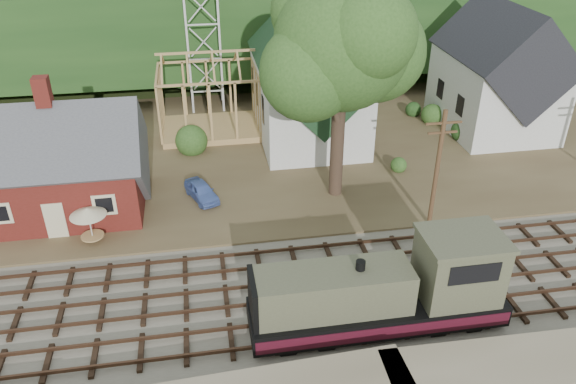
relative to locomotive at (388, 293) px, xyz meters
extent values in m
plane|color=#384C1E|center=(-1.40, 3.00, -2.17)|extent=(140.00, 140.00, 0.00)
cube|color=#726B5B|center=(-1.40, 3.00, -2.09)|extent=(64.00, 11.00, 0.16)
cube|color=brown|center=(-1.40, 21.00, -2.02)|extent=(64.00, 26.00, 0.30)
cube|color=#1E3F19|center=(-1.40, 45.00, -2.17)|extent=(70.00, 28.96, 12.74)
cube|color=black|center=(-1.40, 61.00, -2.17)|extent=(80.00, 20.00, 12.00)
cube|color=#581A14|center=(-17.40, 14.00, 0.03)|extent=(10.00, 7.00, 3.80)
cube|color=#4C4C51|center=(-17.40, 14.00, 1.93)|extent=(10.80, 7.41, 7.41)
cube|color=#581A14|center=(-17.40, 14.00, 6.23)|extent=(0.90, 0.90, 1.80)
cube|color=beige|center=(-17.40, 10.48, -0.67)|extent=(1.20, 0.06, 2.40)
cube|color=silver|center=(0.60, 23.00, 1.33)|extent=(8.00, 12.00, 6.40)
cube|color=#17341B|center=(0.60, 23.00, 4.53)|extent=(8.40, 12.96, 8.40)
cube|color=silver|center=(0.60, 17.00, 6.53)|extent=(2.40, 2.40, 4.00)
cone|color=#17341B|center=(0.60, 17.00, 9.83)|extent=(5.37, 5.37, 2.60)
cube|color=silver|center=(16.60, 22.00, 1.33)|extent=(8.00, 10.00, 6.40)
cube|color=black|center=(16.60, 22.00, 4.53)|extent=(8.40, 10.80, 8.40)
cube|color=tan|center=(-7.40, 25.00, -1.62)|extent=(8.00, 6.00, 0.50)
cube|color=tan|center=(-7.40, 25.00, 5.03)|extent=(8.00, 0.18, 0.18)
cube|color=silver|center=(-8.80, 29.60, 4.13)|extent=(0.18, 0.18, 12.00)
cube|color=silver|center=(-6.00, 29.60, 4.13)|extent=(0.18, 0.18, 12.00)
cube|color=silver|center=(-8.80, 32.40, 4.13)|extent=(0.18, 0.18, 12.00)
cube|color=silver|center=(-6.00, 32.40, 4.13)|extent=(0.18, 0.18, 12.00)
cylinder|color=#38281E|center=(0.60, 13.00, 2.13)|extent=(0.90, 0.90, 8.00)
sphere|color=#2E521E|center=(0.60, 13.00, 8.63)|extent=(8.40, 8.40, 8.40)
sphere|color=#2E521E|center=(3.10, 14.00, 7.63)|extent=(6.40, 6.40, 6.40)
sphere|color=#2E521E|center=(-1.60, 12.20, 7.13)|extent=(6.00, 6.00, 6.00)
cylinder|color=#4C331E|center=(5.60, 8.20, 1.83)|extent=(0.28, 0.28, 8.00)
cube|color=#4C331E|center=(5.60, 8.20, 5.03)|extent=(2.20, 0.12, 0.12)
cube|color=#4C331E|center=(5.60, 8.20, 4.43)|extent=(1.80, 0.12, 0.12)
cube|color=black|center=(-0.48, 0.00, -1.83)|extent=(12.35, 2.57, 0.36)
cube|color=black|center=(-0.48, 0.00, -1.10)|extent=(12.35, 2.98, 1.13)
cube|color=#4C4D38|center=(-2.74, 0.00, 0.55)|extent=(7.41, 2.37, 2.16)
cube|color=#4C4D38|center=(3.43, 0.00, 1.11)|extent=(3.70, 2.88, 3.29)
cube|color=#4C4D38|center=(3.43, 0.00, 2.81)|extent=(3.91, 3.09, 0.21)
cube|color=black|center=(3.43, -1.46, 1.84)|extent=(2.47, 0.06, 1.03)
cube|color=#440E1C|center=(-0.48, -1.51, -1.10)|extent=(12.35, 0.04, 0.72)
cube|color=#440E1C|center=(-0.48, 1.51, -1.10)|extent=(12.35, 0.04, 0.72)
cylinder|color=black|center=(-1.51, 0.00, 1.73)|extent=(0.45, 0.45, 0.72)
imported|color=#5F7ECC|center=(-8.57, 13.72, -1.28)|extent=(2.62, 3.77, 1.19)
imported|color=red|center=(19.69, 22.87, -1.30)|extent=(4.31, 2.34, 1.15)
cylinder|color=silver|center=(-15.24, 9.62, -0.80)|extent=(0.10, 0.10, 2.15)
cylinder|color=tan|center=(-15.24, 9.62, -1.43)|extent=(1.37, 1.37, 0.08)
cone|color=beige|center=(-15.24, 9.62, 0.27)|extent=(2.15, 2.15, 0.49)
camera|label=1|loc=(-8.25, -19.88, 17.74)|focal=35.00mm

